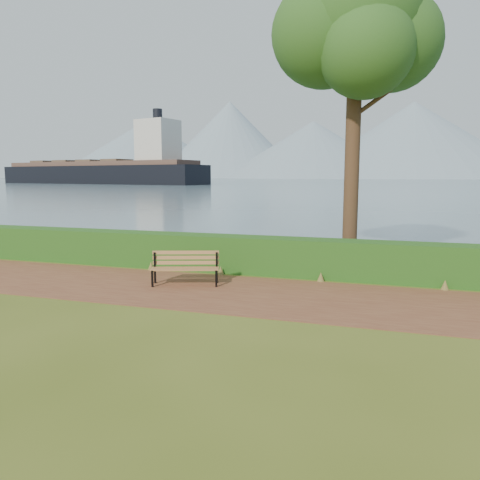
% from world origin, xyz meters
% --- Properties ---
extents(ground, '(140.00, 140.00, 0.00)m').
position_xyz_m(ground, '(0.00, 0.00, 0.00)').
color(ground, '#485719').
rests_on(ground, ground).
extents(path, '(40.00, 3.40, 0.01)m').
position_xyz_m(path, '(0.00, 0.30, 0.01)').
color(path, brown).
rests_on(path, ground).
extents(hedge, '(32.00, 0.85, 1.00)m').
position_xyz_m(hedge, '(0.00, 2.60, 0.50)').
color(hedge, '#164D16').
rests_on(hedge, ground).
extents(water, '(700.00, 510.00, 0.00)m').
position_xyz_m(water, '(0.00, 260.00, 0.01)').
color(water, '#445A6E').
rests_on(water, ground).
extents(mountains, '(585.00, 190.00, 70.00)m').
position_xyz_m(mountains, '(-9.17, 406.05, 27.70)').
color(mountains, gray).
rests_on(mountains, ground).
extents(bench, '(1.71, 0.97, 0.82)m').
position_xyz_m(bench, '(-1.54, 0.73, 0.47)').
color(bench, black).
rests_on(bench, ground).
extents(tree, '(4.68, 3.83, 9.13)m').
position_xyz_m(tree, '(2.09, 4.38, 6.79)').
color(tree, '#342415').
rests_on(tree, ground).
extents(cargo_ship, '(76.79, 28.35, 23.08)m').
position_xyz_m(cargo_ship, '(-80.25, 115.52, 3.44)').
color(cargo_ship, black).
rests_on(cargo_ship, ground).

